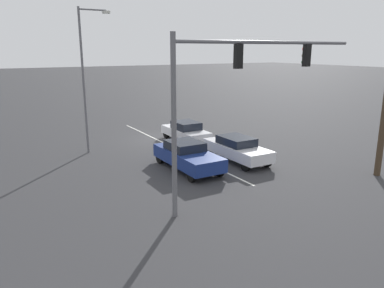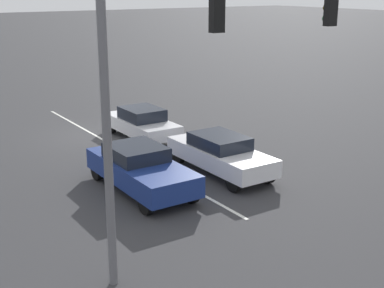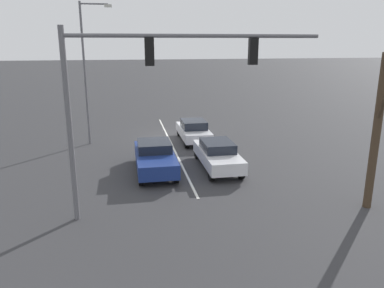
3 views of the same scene
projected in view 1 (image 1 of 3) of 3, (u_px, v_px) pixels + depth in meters
name	position (u px, v px, depth m)	size (l,w,h in m)	color
ground_plane	(157.00, 140.00, 27.21)	(240.00, 240.00, 0.00)	#333335
lane_stripe_left_divider	(173.00, 147.00, 25.11)	(0.12, 17.03, 0.01)	silver
car_white_leftlane_front	(237.00, 148.00, 21.86)	(1.74, 4.73, 1.44)	silver
car_navy_midlane_front	(187.00, 155.00, 20.32)	(1.91, 4.80, 1.51)	navy
car_silver_leftlane_second	(186.00, 131.00, 26.49)	(1.75, 4.35, 1.44)	silver
traffic_signal_gantry	(232.00, 82.00, 14.81)	(9.26, 0.37, 6.99)	slate
street_lamp_right_shoulder	(86.00, 72.00, 22.68)	(1.94, 0.24, 8.80)	slate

